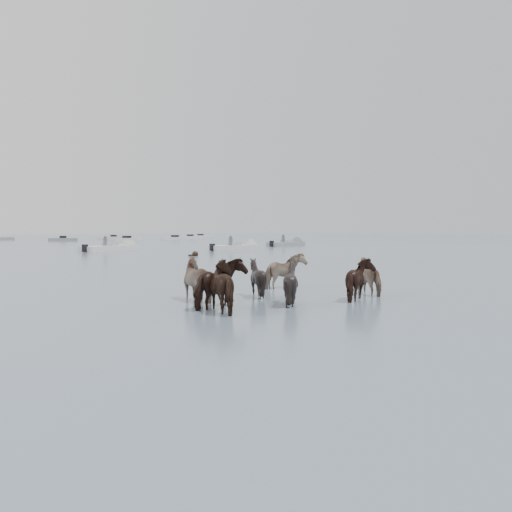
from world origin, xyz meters
TOP-DOWN VIEW (x-y plane):
  - ground at (0.00, 0.00)m, footprint 400.00×400.00m
  - pony_herd at (-1.06, -0.21)m, footprint 6.28×4.28m
  - swimming_pony at (8.81, 20.00)m, footprint 0.72×0.44m
  - motorboat_c at (8.03, 31.67)m, footprint 6.36×4.32m
  - motorboat_d at (16.78, 25.28)m, footprint 5.13×1.76m
  - motorboat_e at (28.20, 31.60)m, footprint 5.83×2.75m

SIDE VIEW (x-z plane):
  - ground at x=0.00m, z-range 0.00..0.00m
  - swimming_pony at x=8.81m, z-range -0.12..0.32m
  - motorboat_c at x=8.03m, z-range -0.74..1.18m
  - motorboat_e at x=28.20m, z-range -0.73..1.19m
  - motorboat_d at x=16.78m, z-range -0.73..1.19m
  - pony_herd at x=-1.06m, z-range -0.18..1.13m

